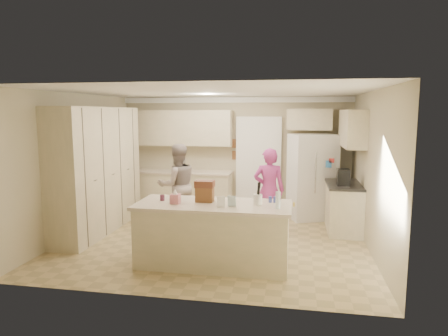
% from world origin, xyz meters
% --- Properties ---
extents(floor, '(5.20, 4.60, 0.02)m').
position_xyz_m(floor, '(0.00, 0.00, -0.01)').
color(floor, tan).
rests_on(floor, ground).
extents(ceiling, '(5.20, 4.60, 0.02)m').
position_xyz_m(ceiling, '(0.00, 0.00, 2.61)').
color(ceiling, white).
rests_on(ceiling, wall_back).
extents(wall_back, '(5.20, 0.02, 2.60)m').
position_xyz_m(wall_back, '(0.00, 2.31, 1.30)').
color(wall_back, '#B5AB8A').
rests_on(wall_back, ground).
extents(wall_front, '(5.20, 0.02, 2.60)m').
position_xyz_m(wall_front, '(0.00, -2.31, 1.30)').
color(wall_front, '#B5AB8A').
rests_on(wall_front, ground).
extents(wall_left, '(0.02, 4.60, 2.60)m').
position_xyz_m(wall_left, '(-2.61, 0.00, 1.30)').
color(wall_left, '#B5AB8A').
rests_on(wall_left, ground).
extents(wall_right, '(0.02, 4.60, 2.60)m').
position_xyz_m(wall_right, '(2.61, 0.00, 1.30)').
color(wall_right, '#B5AB8A').
rests_on(wall_right, ground).
extents(crown_back, '(5.20, 0.08, 0.12)m').
position_xyz_m(crown_back, '(0.00, 2.26, 2.53)').
color(crown_back, white).
rests_on(crown_back, wall_back).
extents(pantry_bank, '(0.60, 2.60, 2.35)m').
position_xyz_m(pantry_bank, '(-2.30, 0.20, 1.18)').
color(pantry_bank, beige).
rests_on(pantry_bank, floor).
extents(back_base_cab, '(2.20, 0.60, 0.88)m').
position_xyz_m(back_base_cab, '(-1.15, 2.00, 0.44)').
color(back_base_cab, beige).
rests_on(back_base_cab, floor).
extents(back_countertop, '(2.24, 0.63, 0.04)m').
position_xyz_m(back_countertop, '(-1.15, 1.99, 0.90)').
color(back_countertop, beige).
rests_on(back_countertop, back_base_cab).
extents(back_upper_cab, '(2.20, 0.35, 0.80)m').
position_xyz_m(back_upper_cab, '(-1.15, 2.12, 1.90)').
color(back_upper_cab, beige).
rests_on(back_upper_cab, wall_back).
extents(doorway_opening, '(0.90, 0.06, 2.10)m').
position_xyz_m(doorway_opening, '(0.55, 2.28, 1.05)').
color(doorway_opening, black).
rests_on(doorway_opening, floor).
extents(doorway_casing, '(1.02, 0.03, 2.22)m').
position_xyz_m(doorway_casing, '(0.55, 2.24, 1.05)').
color(doorway_casing, white).
rests_on(doorway_casing, floor).
extents(wall_frame_upper, '(0.15, 0.02, 0.20)m').
position_xyz_m(wall_frame_upper, '(0.02, 2.27, 1.55)').
color(wall_frame_upper, brown).
rests_on(wall_frame_upper, wall_back).
extents(wall_frame_lower, '(0.15, 0.02, 0.20)m').
position_xyz_m(wall_frame_lower, '(0.02, 2.27, 1.28)').
color(wall_frame_lower, brown).
rests_on(wall_frame_lower, wall_back).
extents(refrigerator, '(1.08, 0.96, 1.80)m').
position_xyz_m(refrigerator, '(1.73, 1.82, 0.90)').
color(refrigerator, white).
rests_on(refrigerator, floor).
extents(fridge_seam, '(0.02, 0.02, 1.78)m').
position_xyz_m(fridge_seam, '(1.73, 1.47, 0.90)').
color(fridge_seam, gray).
rests_on(fridge_seam, refrigerator).
extents(fridge_dispenser, '(0.22, 0.03, 0.35)m').
position_xyz_m(fridge_dispenser, '(1.51, 1.46, 1.15)').
color(fridge_dispenser, black).
rests_on(fridge_dispenser, refrigerator).
extents(fridge_handle_l, '(0.02, 0.02, 0.85)m').
position_xyz_m(fridge_handle_l, '(1.68, 1.45, 1.05)').
color(fridge_handle_l, silver).
rests_on(fridge_handle_l, refrigerator).
extents(fridge_handle_r, '(0.02, 0.02, 0.85)m').
position_xyz_m(fridge_handle_r, '(1.78, 1.45, 1.05)').
color(fridge_handle_r, silver).
rests_on(fridge_handle_r, refrigerator).
extents(over_fridge_cab, '(0.95, 0.35, 0.45)m').
position_xyz_m(over_fridge_cab, '(1.65, 2.12, 2.10)').
color(over_fridge_cab, beige).
rests_on(over_fridge_cab, wall_back).
extents(right_base_cab, '(0.60, 1.20, 0.88)m').
position_xyz_m(right_base_cab, '(2.30, 1.00, 0.44)').
color(right_base_cab, beige).
rests_on(right_base_cab, floor).
extents(right_countertop, '(0.63, 1.24, 0.04)m').
position_xyz_m(right_countertop, '(2.29, 1.00, 0.90)').
color(right_countertop, '#2D2B28').
rests_on(right_countertop, right_base_cab).
extents(right_upper_cab, '(0.35, 1.50, 0.70)m').
position_xyz_m(right_upper_cab, '(2.43, 1.20, 1.95)').
color(right_upper_cab, beige).
rests_on(right_upper_cab, wall_right).
extents(coffee_maker, '(0.22, 0.28, 0.30)m').
position_xyz_m(coffee_maker, '(2.25, 0.80, 1.07)').
color(coffee_maker, black).
rests_on(coffee_maker, right_countertop).
extents(island_base, '(2.20, 0.90, 0.88)m').
position_xyz_m(island_base, '(0.20, -1.10, 0.44)').
color(island_base, beige).
rests_on(island_base, floor).
extents(island_top, '(2.28, 0.96, 0.05)m').
position_xyz_m(island_top, '(0.20, -1.10, 0.90)').
color(island_top, beige).
rests_on(island_top, island_base).
extents(utensil_crock, '(0.13, 0.13, 0.15)m').
position_xyz_m(utensil_crock, '(0.85, -1.05, 1.00)').
color(utensil_crock, white).
rests_on(utensil_crock, island_top).
extents(tissue_box, '(0.13, 0.13, 0.14)m').
position_xyz_m(tissue_box, '(-0.35, -1.20, 1.00)').
color(tissue_box, '#C16978').
rests_on(tissue_box, island_top).
extents(tissue_plume, '(0.08, 0.08, 0.08)m').
position_xyz_m(tissue_plume, '(-0.35, -1.20, 1.10)').
color(tissue_plume, white).
rests_on(tissue_plume, tissue_box).
extents(dollhouse_body, '(0.26, 0.18, 0.22)m').
position_xyz_m(dollhouse_body, '(0.05, -1.00, 1.04)').
color(dollhouse_body, brown).
rests_on(dollhouse_body, island_top).
extents(dollhouse_roof, '(0.28, 0.20, 0.10)m').
position_xyz_m(dollhouse_roof, '(0.05, -1.00, 1.20)').
color(dollhouse_roof, '#592D1E').
rests_on(dollhouse_roof, dollhouse_body).
extents(jam_jar, '(0.07, 0.07, 0.09)m').
position_xyz_m(jam_jar, '(-0.60, -1.05, 0.97)').
color(jam_jar, '#59263F').
rests_on(jam_jar, island_top).
extents(greeting_card_a, '(0.12, 0.06, 0.16)m').
position_xyz_m(greeting_card_a, '(0.35, -1.30, 1.01)').
color(greeting_card_a, white).
rests_on(greeting_card_a, island_top).
extents(greeting_card_b, '(0.12, 0.05, 0.16)m').
position_xyz_m(greeting_card_b, '(0.50, -1.25, 1.01)').
color(greeting_card_b, silver).
rests_on(greeting_card_b, island_top).
extents(water_bottle, '(0.07, 0.07, 0.24)m').
position_xyz_m(water_bottle, '(1.15, -1.25, 1.04)').
color(water_bottle, silver).
rests_on(water_bottle, island_top).
extents(shaker_salt, '(0.05, 0.05, 0.09)m').
position_xyz_m(shaker_salt, '(1.02, -0.88, 0.97)').
color(shaker_salt, '#34459B').
rests_on(shaker_salt, island_top).
extents(shaker_pepper, '(0.05, 0.05, 0.09)m').
position_xyz_m(shaker_pepper, '(1.09, -0.88, 0.97)').
color(shaker_pepper, '#34459B').
rests_on(shaker_pepper, island_top).
extents(teen_boy, '(1.00, 0.94, 1.64)m').
position_xyz_m(teen_boy, '(-0.91, 0.78, 0.82)').
color(teen_boy, '#9C9794').
rests_on(teen_boy, floor).
extents(teen_girl, '(0.59, 0.39, 1.60)m').
position_xyz_m(teen_girl, '(0.90, 0.69, 0.80)').
color(teen_girl, '#AE3D96').
rests_on(teen_girl, floor).
extents(fridge_magnets, '(0.76, 0.02, 1.44)m').
position_xyz_m(fridge_magnets, '(1.73, 1.46, 0.90)').
color(fridge_magnets, tan).
rests_on(fridge_magnets, refrigerator).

